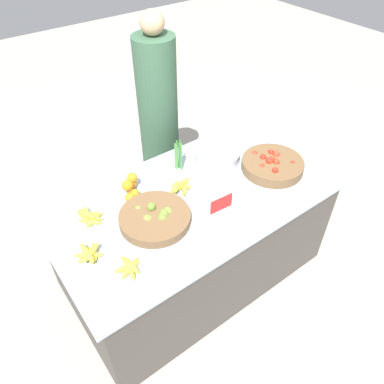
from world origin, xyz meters
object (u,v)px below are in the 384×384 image
at_px(lime_bowl, 155,218).
at_px(price_sign, 221,204).
at_px(tomato_basket, 272,165).
at_px(vendor_person, 159,123).
at_px(metal_bowl, 217,155).

bearing_deg(lime_bowl, price_sign, -22.35).
relative_size(tomato_basket, vendor_person, 0.26).
xyz_separation_m(lime_bowl, price_sign, (0.38, -0.16, 0.02)).
bearing_deg(tomato_basket, lime_bowl, 176.50).
xyz_separation_m(tomato_basket, price_sign, (-0.55, -0.10, 0.01)).
relative_size(tomato_basket, metal_bowl, 1.30).
bearing_deg(metal_bowl, tomato_basket, -54.96).
relative_size(tomato_basket, price_sign, 2.71).
relative_size(lime_bowl, metal_bowl, 1.30).
xyz_separation_m(metal_bowl, vendor_person, (-0.08, 0.66, -0.03)).
height_order(lime_bowl, vendor_person, vendor_person).
distance_m(tomato_basket, metal_bowl, 0.40).
height_order(price_sign, vendor_person, vendor_person).
height_order(tomato_basket, metal_bowl, tomato_basket).
relative_size(lime_bowl, tomato_basket, 1.00).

